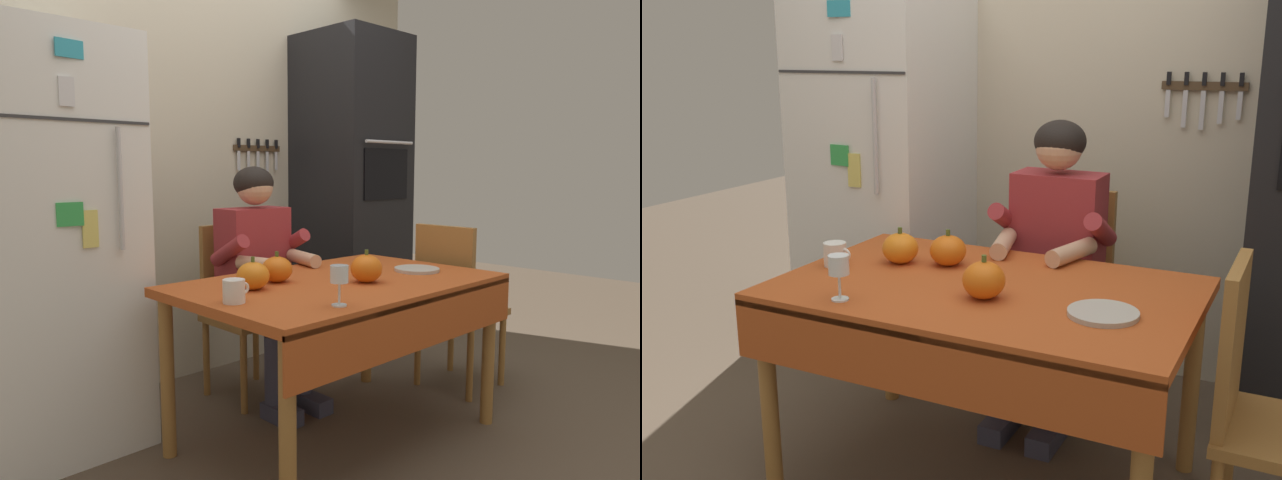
% 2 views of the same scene
% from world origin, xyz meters
% --- Properties ---
extents(back_wall_assembly, '(3.70, 0.13, 2.60)m').
position_xyz_m(back_wall_assembly, '(0.05, 1.35, 1.30)').
color(back_wall_assembly, beige).
rests_on(back_wall_assembly, ground).
extents(refrigerator, '(0.68, 0.71, 1.80)m').
position_xyz_m(refrigerator, '(-0.95, 0.96, 0.90)').
color(refrigerator, white).
rests_on(refrigerator, ground).
extents(dining_table, '(1.40, 0.90, 0.74)m').
position_xyz_m(dining_table, '(0.00, 0.08, 0.66)').
color(dining_table, '#9E6B33').
rests_on(dining_table, ground).
extents(chair_behind_person, '(0.40, 0.40, 0.93)m').
position_xyz_m(chair_behind_person, '(0.03, 0.87, 0.51)').
color(chair_behind_person, '#9E6B33').
rests_on(chair_behind_person, ground).
extents(seated_person, '(0.47, 0.55, 1.25)m').
position_xyz_m(seated_person, '(0.03, 0.68, 0.74)').
color(seated_person, '#38384C').
rests_on(seated_person, ground).
extents(chair_right_side, '(0.40, 0.40, 0.93)m').
position_xyz_m(chair_right_side, '(0.90, 0.08, 0.51)').
color(chair_right_side, '#9E6B33').
rests_on(chair_right_side, ground).
extents(coffee_mug, '(0.11, 0.08, 0.09)m').
position_xyz_m(coffee_mug, '(-0.59, 0.06, 0.78)').
color(coffee_mug, white).
rests_on(coffee_mug, dining_table).
extents(wine_glass, '(0.07, 0.07, 0.15)m').
position_xyz_m(wine_glass, '(-0.35, -0.25, 0.85)').
color(wine_glass, white).
rests_on(wine_glass, dining_table).
extents(pumpkin_large, '(0.14, 0.14, 0.14)m').
position_xyz_m(pumpkin_large, '(-0.40, 0.20, 0.80)').
color(pumpkin_large, orange).
rests_on(pumpkin_large, dining_table).
extents(pumpkin_medium, '(0.14, 0.14, 0.14)m').
position_xyz_m(pumpkin_medium, '(-0.23, 0.25, 0.80)').
color(pumpkin_medium, orange).
rests_on(pumpkin_medium, dining_table).
extents(pumpkin_small, '(0.14, 0.14, 0.14)m').
position_xyz_m(pumpkin_small, '(0.05, -0.02, 0.80)').
color(pumpkin_small, orange).
rests_on(pumpkin_small, dining_table).
extents(serving_tray, '(0.22, 0.22, 0.02)m').
position_xyz_m(serving_tray, '(0.44, -0.01, 0.75)').
color(serving_tray, '#B7B2A8').
rests_on(serving_tray, dining_table).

